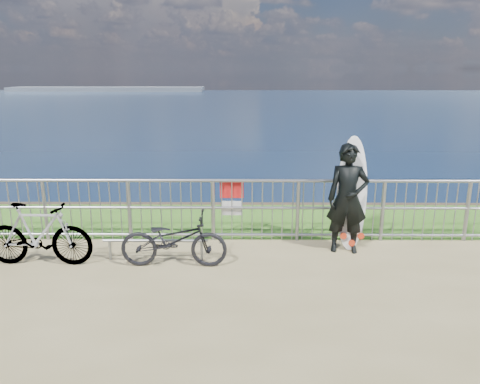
{
  "coord_description": "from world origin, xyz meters",
  "views": [
    {
      "loc": [
        0.04,
        -6.34,
        2.99
      ],
      "look_at": [
        -0.02,
        1.2,
        1.0
      ],
      "focal_mm": 35.0,
      "sensor_mm": 36.0,
      "label": 1
    }
  ],
  "objects_px": {
    "surfer": "(348,199)",
    "bicycle_near": "(174,240)",
    "surfboard": "(352,198)",
    "bicycle_far": "(39,234)"
  },
  "relations": [
    {
      "from": "surfer",
      "to": "bicycle_near",
      "type": "relative_size",
      "value": 1.11
    },
    {
      "from": "surfer",
      "to": "surfboard",
      "type": "distance_m",
      "value": 0.21
    },
    {
      "from": "surfboard",
      "to": "bicycle_far",
      "type": "distance_m",
      "value": 5.09
    },
    {
      "from": "surfboard",
      "to": "bicycle_far",
      "type": "relative_size",
      "value": 1.14
    },
    {
      "from": "surfboard",
      "to": "bicycle_near",
      "type": "height_order",
      "value": "surfboard"
    },
    {
      "from": "surfer",
      "to": "bicycle_near",
      "type": "xyz_separation_m",
      "value": [
        -2.8,
        -0.65,
        -0.48
      ]
    },
    {
      "from": "bicycle_near",
      "to": "bicycle_far",
      "type": "height_order",
      "value": "bicycle_far"
    },
    {
      "from": "surfer",
      "to": "surfboard",
      "type": "relative_size",
      "value": 0.95
    },
    {
      "from": "surfer",
      "to": "bicycle_far",
      "type": "xyz_separation_m",
      "value": [
        -4.9,
        -0.62,
        -0.41
      ]
    },
    {
      "from": "surfer",
      "to": "bicycle_near",
      "type": "distance_m",
      "value": 2.91
    }
  ]
}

